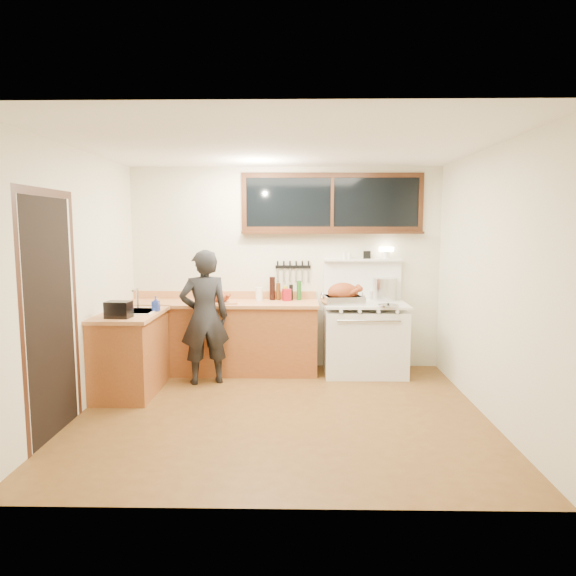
{
  "coord_description": "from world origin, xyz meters",
  "views": [
    {
      "loc": [
        0.16,
        -4.92,
        1.85
      ],
      "look_at": [
        0.05,
        0.85,
        1.15
      ],
      "focal_mm": 32.0,
      "sensor_mm": 36.0,
      "label": 1
    }
  ],
  "objects_px": {
    "man": "(205,317)",
    "roast_turkey": "(343,295)",
    "cutting_board": "(221,299)",
    "vintage_stove": "(364,337)"
  },
  "relations": [
    {
      "from": "cutting_board",
      "to": "vintage_stove",
      "type": "bearing_deg",
      "value": 3.4
    },
    {
      "from": "man",
      "to": "roast_turkey",
      "type": "xyz_separation_m",
      "value": [
        1.65,
        0.35,
        0.21
      ]
    },
    {
      "from": "roast_turkey",
      "to": "cutting_board",
      "type": "bearing_deg",
      "value": -179.41
    },
    {
      "from": "vintage_stove",
      "to": "cutting_board",
      "type": "height_order",
      "value": "vintage_stove"
    },
    {
      "from": "vintage_stove",
      "to": "man",
      "type": "distance_m",
      "value": 2.01
    },
    {
      "from": "vintage_stove",
      "to": "man",
      "type": "relative_size",
      "value": 1.0
    },
    {
      "from": "man",
      "to": "cutting_board",
      "type": "distance_m",
      "value": 0.4
    },
    {
      "from": "man",
      "to": "cutting_board",
      "type": "height_order",
      "value": "man"
    },
    {
      "from": "man",
      "to": "roast_turkey",
      "type": "height_order",
      "value": "man"
    },
    {
      "from": "vintage_stove",
      "to": "cutting_board",
      "type": "relative_size",
      "value": 3.6
    }
  ]
}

